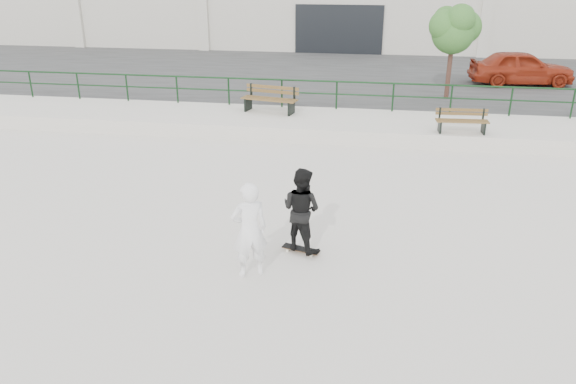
% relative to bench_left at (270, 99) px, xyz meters
% --- Properties ---
extents(ground, '(120.00, 120.00, 0.00)m').
position_rel_bench_left_xyz_m(ground, '(1.28, -10.01, -0.95)').
color(ground, silver).
rests_on(ground, ground).
extents(ledge, '(30.00, 3.00, 0.50)m').
position_rel_bench_left_xyz_m(ledge, '(1.28, -0.51, -0.70)').
color(ledge, silver).
rests_on(ledge, ground).
extents(parking_strip, '(60.00, 14.00, 0.50)m').
position_rel_bench_left_xyz_m(parking_strip, '(1.28, 7.99, -0.70)').
color(parking_strip, '#323232').
rests_on(parking_strip, ground).
extents(railing, '(28.00, 0.06, 1.03)m').
position_rel_bench_left_xyz_m(railing, '(1.28, 0.79, 0.29)').
color(railing, '#123317').
rests_on(railing, ledge).
extents(bench_left, '(2.07, 0.98, 0.92)m').
position_rel_bench_left_xyz_m(bench_left, '(0.00, 0.00, 0.00)').
color(bench_left, brown).
rests_on(bench_left, ledge).
extents(bench_right, '(1.63, 0.56, 0.74)m').
position_rel_bench_left_xyz_m(bench_right, '(6.39, -1.56, -0.09)').
color(bench_right, brown).
rests_on(bench_right, ledge).
extents(tree, '(2.00, 1.78, 3.55)m').
position_rel_bench_left_xyz_m(tree, '(6.42, 3.29, 2.21)').
color(tree, '#513428').
rests_on(tree, parking_strip).
extents(red_car, '(4.44, 2.17, 1.46)m').
position_rel_bench_left_xyz_m(red_car, '(9.76, 6.44, 0.27)').
color(red_car, maroon).
rests_on(red_car, parking_strip).
extents(skateboard, '(0.80, 0.41, 0.09)m').
position_rel_bench_left_xyz_m(skateboard, '(2.42, -9.21, -0.88)').
color(skateboard, black).
rests_on(skateboard, ground).
extents(standing_skater, '(1.04, 0.96, 1.72)m').
position_rel_bench_left_xyz_m(standing_skater, '(2.42, -9.21, 0.00)').
color(standing_skater, black).
rests_on(standing_skater, skateboard).
extents(seated_skater, '(0.81, 0.71, 1.87)m').
position_rel_bench_left_xyz_m(seated_skater, '(1.61, -10.23, -0.02)').
color(seated_skater, white).
rests_on(seated_skater, ground).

